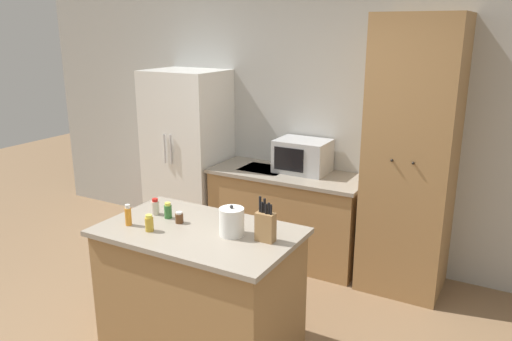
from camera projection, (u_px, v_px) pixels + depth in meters
The scene contains 14 objects.
wall_back at pixel (326, 126), 4.84m from camera, with size 7.20×0.06×2.60m.
refrigerator at pixel (188, 156), 5.32m from camera, with size 0.79×0.66×1.81m.
back_counter at pixel (287, 215), 4.91m from camera, with size 1.52×0.64×0.88m.
pantry_cabinet at pixel (411, 158), 4.17m from camera, with size 0.69×0.64×2.34m.
kitchen_island at pixel (200, 290), 3.48m from camera, with size 1.34×0.82×0.92m.
microwave at pixel (303, 156), 4.78m from camera, with size 0.50×0.38×0.31m.
knife_block at pixel (265, 226), 3.15m from camera, with size 0.12×0.07×0.29m.
spice_bottle_tall_dark at pixel (155, 207), 3.61m from camera, with size 0.06×0.06×0.12m.
spice_bottle_short_red at pixel (149, 223), 3.32m from camera, with size 0.06×0.06×0.11m.
spice_bottle_amber_oil at pixel (128, 216), 3.41m from camera, with size 0.04×0.04×0.15m.
spice_bottle_green_herb at pixel (168, 211), 3.54m from camera, with size 0.05×0.05×0.12m.
spice_bottle_pale_salt at pixel (179, 218), 3.46m from camera, with size 0.06×0.06×0.08m.
kettle at pixel (232, 222), 3.24m from camera, with size 0.16×0.16×0.21m.
fire_extinguisher at pixel (152, 209), 5.77m from camera, with size 0.12×0.12×0.46m.
Camera 1 is at (1.74, -2.16, 2.23)m, focal length 35.00 mm.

